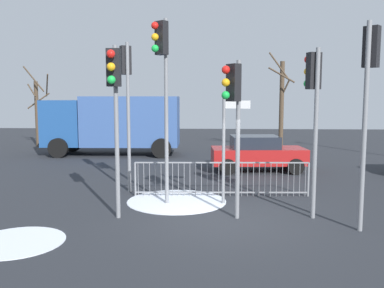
{
  "coord_description": "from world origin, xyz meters",
  "views": [
    {
      "loc": [
        -0.3,
        -10.02,
        3.03
      ],
      "look_at": [
        -0.96,
        3.24,
        1.53
      ],
      "focal_mm": 38.26,
      "sensor_mm": 36.0,
      "label": 1
    }
  ],
  "objects_px": {
    "traffic_light_mid_left": "(369,79)",
    "traffic_light_rear_left": "(313,95)",
    "traffic_light_mid_right": "(126,83)",
    "traffic_light_rear_right": "(163,70)",
    "traffic_light_foreground_left": "(114,93)",
    "delivery_truck": "(114,122)",
    "traffic_light_foreground_right": "(234,104)",
    "bare_tree_centre": "(37,110)",
    "direction_sign_post": "(226,142)",
    "bare_tree_left": "(281,104)",
    "car_red_near": "(257,153)"
  },
  "relations": [
    {
      "from": "traffic_light_mid_left",
      "to": "traffic_light_rear_left",
      "type": "xyz_separation_m",
      "value": [
        -0.98,
        1.0,
        -0.33
      ]
    },
    {
      "from": "traffic_light_mid_right",
      "to": "traffic_light_rear_right",
      "type": "xyz_separation_m",
      "value": [
        1.37,
        -1.67,
        0.31
      ]
    },
    {
      "from": "traffic_light_foreground_left",
      "to": "delivery_truck",
      "type": "relative_size",
      "value": 0.6
    },
    {
      "from": "traffic_light_mid_left",
      "to": "traffic_light_foreground_right",
      "type": "xyz_separation_m",
      "value": [
        -2.97,
        0.65,
        -0.55
      ]
    },
    {
      "from": "traffic_light_mid_right",
      "to": "bare_tree_centre",
      "type": "distance_m",
      "value": 14.5
    },
    {
      "from": "traffic_light_mid_left",
      "to": "traffic_light_rear_left",
      "type": "relative_size",
      "value": 1.11
    },
    {
      "from": "traffic_light_rear_left",
      "to": "delivery_truck",
      "type": "bearing_deg",
      "value": 104.08
    },
    {
      "from": "traffic_light_rear_left",
      "to": "direction_sign_post",
      "type": "bearing_deg",
      "value": 130.91
    },
    {
      "from": "traffic_light_rear_right",
      "to": "delivery_truck",
      "type": "xyz_separation_m",
      "value": [
        -3.84,
        10.11,
        -2.05
      ]
    },
    {
      "from": "traffic_light_rear_right",
      "to": "bare_tree_left",
      "type": "height_order",
      "value": "bare_tree_left"
    },
    {
      "from": "traffic_light_foreground_right",
      "to": "direction_sign_post",
      "type": "bearing_deg",
      "value": -34.03
    },
    {
      "from": "traffic_light_mid_left",
      "to": "direction_sign_post",
      "type": "distance_m",
      "value": 4.12
    },
    {
      "from": "traffic_light_mid_left",
      "to": "bare_tree_centre",
      "type": "distance_m",
      "value": 21.24
    },
    {
      "from": "traffic_light_rear_right",
      "to": "bare_tree_centre",
      "type": "distance_m",
      "value": 16.67
    },
    {
      "from": "traffic_light_foreground_left",
      "to": "traffic_light_rear_left",
      "type": "height_order",
      "value": "traffic_light_foreground_left"
    },
    {
      "from": "traffic_light_foreground_left",
      "to": "car_red_near",
      "type": "relative_size",
      "value": 1.1
    },
    {
      "from": "traffic_light_mid_left",
      "to": "bare_tree_left",
      "type": "bearing_deg",
      "value": 129.66
    },
    {
      "from": "traffic_light_foreground_right",
      "to": "car_red_near",
      "type": "height_order",
      "value": "traffic_light_foreground_right"
    },
    {
      "from": "traffic_light_rear_left",
      "to": "traffic_light_mid_left",
      "type": "bearing_deg",
      "value": -66.3
    },
    {
      "from": "traffic_light_rear_left",
      "to": "traffic_light_rear_right",
      "type": "bearing_deg",
      "value": 144.88
    },
    {
      "from": "delivery_truck",
      "to": "bare_tree_centre",
      "type": "bearing_deg",
      "value": -33.34
    },
    {
      "from": "bare_tree_left",
      "to": "traffic_light_rear_left",
      "type": "bearing_deg",
      "value": -96.07
    },
    {
      "from": "traffic_light_foreground_right",
      "to": "bare_tree_left",
      "type": "xyz_separation_m",
      "value": [
        3.36,
        13.22,
        -0.19
      ]
    },
    {
      "from": "car_red_near",
      "to": "traffic_light_foreground_right",
      "type": "bearing_deg",
      "value": -105.44
    },
    {
      "from": "traffic_light_rear_left",
      "to": "bare_tree_left",
      "type": "height_order",
      "value": "bare_tree_left"
    },
    {
      "from": "traffic_light_rear_right",
      "to": "bare_tree_centre",
      "type": "height_order",
      "value": "traffic_light_rear_right"
    },
    {
      "from": "traffic_light_mid_left",
      "to": "bare_tree_centre",
      "type": "relative_size",
      "value": 0.95
    },
    {
      "from": "traffic_light_foreground_right",
      "to": "traffic_light_rear_right",
      "type": "height_order",
      "value": "traffic_light_rear_right"
    },
    {
      "from": "traffic_light_mid_right",
      "to": "traffic_light_foreground_right",
      "type": "distance_m",
      "value": 4.48
    },
    {
      "from": "direction_sign_post",
      "to": "bare_tree_centre",
      "type": "bearing_deg",
      "value": 145.62
    },
    {
      "from": "traffic_light_mid_left",
      "to": "car_red_near",
      "type": "bearing_deg",
      "value": 143.43
    },
    {
      "from": "traffic_light_mid_left",
      "to": "traffic_light_rear_left",
      "type": "height_order",
      "value": "traffic_light_mid_left"
    },
    {
      "from": "traffic_light_mid_right",
      "to": "delivery_truck",
      "type": "relative_size",
      "value": 0.67
    },
    {
      "from": "direction_sign_post",
      "to": "traffic_light_foreground_left",
      "type": "bearing_deg",
      "value": -133.38
    },
    {
      "from": "traffic_light_mid_left",
      "to": "car_red_near",
      "type": "xyz_separation_m",
      "value": [
        -1.62,
        7.5,
        -2.67
      ]
    },
    {
      "from": "bare_tree_centre",
      "to": "traffic_light_foreground_left",
      "type": "bearing_deg",
      "value": -60.61
    },
    {
      "from": "traffic_light_foreground_right",
      "to": "direction_sign_post",
      "type": "relative_size",
      "value": 1.23
    },
    {
      "from": "traffic_light_foreground_left",
      "to": "traffic_light_rear_left",
      "type": "distance_m",
      "value": 4.91
    },
    {
      "from": "traffic_light_rear_left",
      "to": "traffic_light_rear_right",
      "type": "relative_size",
      "value": 0.82
    },
    {
      "from": "traffic_light_mid_right",
      "to": "bare_tree_left",
      "type": "xyz_separation_m",
      "value": [
        6.62,
        10.2,
        -0.78
      ]
    },
    {
      "from": "traffic_light_foreground_left",
      "to": "bare_tree_left",
      "type": "height_order",
      "value": "bare_tree_left"
    },
    {
      "from": "direction_sign_post",
      "to": "car_red_near",
      "type": "xyz_separation_m",
      "value": [
        1.48,
        5.36,
        -1.02
      ]
    },
    {
      "from": "traffic_light_rear_right",
      "to": "bare_tree_left",
      "type": "xyz_separation_m",
      "value": [
        5.25,
        11.87,
        -1.09
      ]
    },
    {
      "from": "traffic_light_mid_right",
      "to": "bare_tree_centre",
      "type": "relative_size",
      "value": 0.97
    },
    {
      "from": "traffic_light_rear_left",
      "to": "bare_tree_left",
      "type": "relative_size",
      "value": 0.77
    },
    {
      "from": "bare_tree_left",
      "to": "traffic_light_mid_right",
      "type": "bearing_deg",
      "value": -122.99
    },
    {
      "from": "delivery_truck",
      "to": "traffic_light_rear_left",
      "type": "bearing_deg",
      "value": 123.15
    },
    {
      "from": "traffic_light_rear_right",
      "to": "car_red_near",
      "type": "distance_m",
      "value": 7.07
    },
    {
      "from": "traffic_light_foreground_right",
      "to": "car_red_near",
      "type": "distance_m",
      "value": 7.3
    },
    {
      "from": "car_red_near",
      "to": "bare_tree_left",
      "type": "relative_size",
      "value": 0.71
    }
  ]
}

